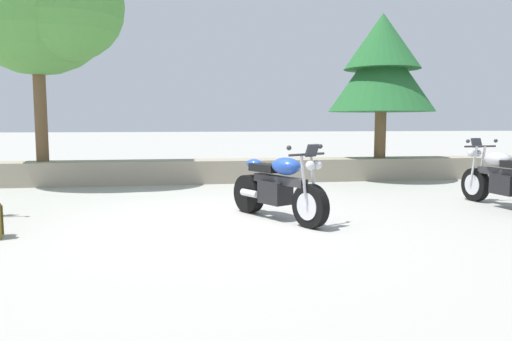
# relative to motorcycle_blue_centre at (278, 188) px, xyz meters

# --- Properties ---
(ground_plane) EXTENTS (120.00, 120.00, 0.00)m
(ground_plane) POSITION_rel_motorcycle_blue_centre_xyz_m (-0.94, -0.17, -0.49)
(ground_plane) COLOR #A3A099
(stone_wall) EXTENTS (36.00, 0.80, 0.55)m
(stone_wall) POSITION_rel_motorcycle_blue_centre_xyz_m (-0.94, 4.63, -0.21)
(stone_wall) COLOR gray
(stone_wall) RESTS_ON ground
(motorcycle_blue_centre) EXTENTS (1.18, 1.88, 1.18)m
(motorcycle_blue_centre) POSITION_rel_motorcycle_blue_centre_xyz_m (0.00, 0.00, 0.00)
(motorcycle_blue_centre) COLOR black
(motorcycle_blue_centre) RESTS_ON ground
(motorcycle_silver_far_right) EXTENTS (0.68, 2.07, 1.18)m
(motorcycle_silver_far_right) POSITION_rel_motorcycle_blue_centre_xyz_m (4.06, 0.44, 0.00)
(motorcycle_silver_far_right) COLOR black
(motorcycle_silver_far_right) RESTS_ON ground
(pine_tree_mid_left) EXTENTS (2.67, 2.67, 3.64)m
(pine_tree_mid_left) POSITION_rel_motorcycle_blue_centre_xyz_m (3.58, 4.65, 2.42)
(pine_tree_mid_left) COLOR brown
(pine_tree_mid_left) RESTS_ON stone_wall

